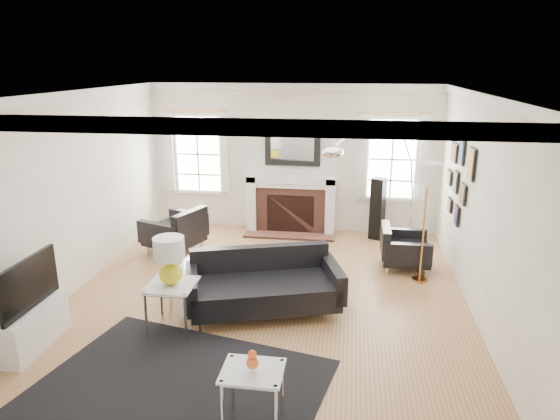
% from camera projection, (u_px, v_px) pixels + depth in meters
% --- Properties ---
extents(floor, '(6.00, 6.00, 0.00)m').
position_uv_depth(floor, '(267.00, 295.00, 7.07)').
color(floor, '#9A6540').
rests_on(floor, ground).
extents(back_wall, '(5.50, 0.04, 2.80)m').
position_uv_depth(back_wall, '(293.00, 159.00, 9.51)').
color(back_wall, white).
rests_on(back_wall, floor).
extents(front_wall, '(5.50, 0.04, 2.80)m').
position_uv_depth(front_wall, '(200.00, 303.00, 3.82)').
color(front_wall, white).
rests_on(front_wall, floor).
extents(left_wall, '(0.04, 6.00, 2.80)m').
position_uv_depth(left_wall, '(75.00, 193.00, 7.05)').
color(left_wall, white).
rests_on(left_wall, floor).
extents(right_wall, '(0.04, 6.00, 2.80)m').
position_uv_depth(right_wall, '(481.00, 208.00, 6.29)').
color(right_wall, white).
rests_on(right_wall, floor).
extents(ceiling, '(5.50, 6.00, 0.02)m').
position_uv_depth(ceiling, '(265.00, 93.00, 6.27)').
color(ceiling, white).
rests_on(ceiling, back_wall).
extents(crown_molding, '(5.50, 6.00, 0.12)m').
position_uv_depth(crown_molding, '(265.00, 98.00, 6.29)').
color(crown_molding, white).
rests_on(crown_molding, back_wall).
extents(fireplace, '(1.70, 0.69, 1.11)m').
position_uv_depth(fireplace, '(291.00, 205.00, 9.56)').
color(fireplace, white).
rests_on(fireplace, floor).
extents(mantel_mirror, '(1.05, 0.07, 0.75)m').
position_uv_depth(mantel_mirror, '(293.00, 146.00, 9.40)').
color(mantel_mirror, black).
rests_on(mantel_mirror, back_wall).
extents(window_left, '(1.24, 0.15, 1.62)m').
position_uv_depth(window_left, '(198.00, 154.00, 9.70)').
color(window_left, white).
rests_on(window_left, back_wall).
extents(window_right, '(1.24, 0.15, 1.62)m').
position_uv_depth(window_right, '(392.00, 159.00, 9.19)').
color(window_right, white).
rests_on(window_right, back_wall).
extents(gallery_wall, '(0.04, 1.73, 1.29)m').
position_uv_depth(gallery_wall, '(459.00, 176.00, 7.49)').
color(gallery_wall, black).
rests_on(gallery_wall, right_wall).
extents(tv_unit, '(0.35, 1.00, 1.09)m').
position_uv_depth(tv_unit, '(31.00, 321.00, 5.70)').
color(tv_unit, white).
rests_on(tv_unit, floor).
extents(area_rug, '(3.28, 2.92, 0.01)m').
position_uv_depth(area_rug, '(171.00, 396.00, 4.91)').
color(area_rug, black).
rests_on(area_rug, floor).
extents(sofa, '(2.17, 1.46, 0.65)m').
position_uv_depth(sofa, '(263.00, 285.00, 6.55)').
color(sofa, black).
rests_on(sofa, floor).
extents(armchair_left, '(1.10, 1.16, 0.63)m').
position_uv_depth(armchair_left, '(177.00, 231.00, 8.65)').
color(armchair_left, black).
rests_on(armchair_left, floor).
extents(armchair_right, '(0.75, 0.83, 0.56)m').
position_uv_depth(armchair_right, '(402.00, 249.00, 7.95)').
color(armchair_right, black).
rests_on(armchair_right, floor).
extents(coffee_table, '(0.94, 0.94, 0.42)m').
position_uv_depth(coffee_table, '(210.00, 272.00, 6.90)').
color(coffee_table, silver).
rests_on(coffee_table, floor).
extents(side_table_left, '(0.56, 0.56, 0.62)m').
position_uv_depth(side_table_left, '(172.00, 292.00, 6.00)').
color(side_table_left, silver).
rests_on(side_table_left, floor).
extents(nesting_table, '(0.54, 0.46, 0.60)m').
position_uv_depth(nesting_table, '(253.00, 382.00, 4.37)').
color(nesting_table, silver).
rests_on(nesting_table, floor).
extents(gourd_lamp, '(0.37, 0.37, 0.59)m').
position_uv_depth(gourd_lamp, '(170.00, 258.00, 5.87)').
color(gourd_lamp, yellow).
rests_on(gourd_lamp, side_table_left).
extents(orange_vase, '(0.11, 0.11, 0.18)m').
position_uv_depth(orange_vase, '(252.00, 360.00, 4.31)').
color(orange_vase, '#D7521B').
rests_on(orange_vase, nesting_table).
extents(arc_floor_lamp, '(1.67, 1.54, 2.36)m').
position_uv_depth(arc_floor_lamp, '(375.00, 182.00, 8.20)').
color(arc_floor_lamp, silver).
rests_on(arc_floor_lamp, floor).
extents(stick_floor_lamp, '(0.37, 0.37, 1.81)m').
position_uv_depth(stick_floor_lamp, '(428.00, 180.00, 7.09)').
color(stick_floor_lamp, '#CC8C46').
rests_on(stick_floor_lamp, floor).
extents(speaker_tower, '(0.30, 0.30, 1.15)m').
position_uv_depth(speaker_tower, '(378.00, 209.00, 9.19)').
color(speaker_tower, black).
rests_on(speaker_tower, floor).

